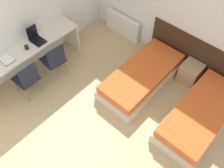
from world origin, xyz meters
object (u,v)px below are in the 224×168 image
bed_near_door (200,115)px  chair_near_laptop (54,59)px  nightstand (190,73)px  bed_near_window (142,77)px  laptop (36,38)px  chair_near_notebook (27,78)px

bed_near_door → chair_near_laptop: bearing=-160.2°
bed_near_door → nightstand: nightstand is taller
bed_near_window → chair_near_laptop: size_ratio=2.25×
chair_near_laptop → laptop: 0.57m
nightstand → laptop: bearing=-145.3°
nightstand → laptop: size_ratio=1.31×
chair_near_notebook → chair_near_laptop: bearing=88.2°
chair_near_laptop → laptop: (-0.46, -0.03, 0.34)m
bed_near_door → laptop: 3.64m
bed_near_window → nightstand: 1.06m
nightstand → chair_near_notebook: (-2.25, -2.54, 0.28)m
bed_near_door → nightstand: bearing=131.7°
bed_near_door → laptop: bearing=-162.3°
bed_near_window → bed_near_door: same height
nightstand → laptop: laptop is taller
chair_near_laptop → laptop: size_ratio=2.69×
bed_near_window → nightstand: size_ratio=4.62×
chair_near_notebook → laptop: laptop is taller
chair_near_laptop → nightstand: bearing=44.7°
bed_near_door → bed_near_window: bearing=180.0°
chair_near_laptop → chair_near_notebook: bearing=-84.7°
nightstand → chair_near_notebook: chair_near_notebook is taller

